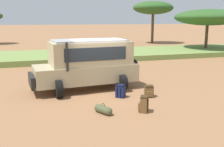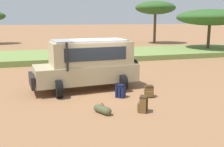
{
  "view_description": "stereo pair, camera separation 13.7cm",
  "coord_description": "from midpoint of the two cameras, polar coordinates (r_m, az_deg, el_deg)",
  "views": [
    {
      "loc": [
        -3.1,
        -11.8,
        3.39
      ],
      "look_at": [
        0.31,
        -0.8,
        1.0
      ],
      "focal_mm": 42.0,
      "sensor_mm": 36.0,
      "label": 1
    },
    {
      "loc": [
        -2.97,
        -11.84,
        3.39
      ],
      "look_at": [
        0.31,
        -0.8,
        1.0
      ],
      "focal_mm": 42.0,
      "sensor_mm": 36.0,
      "label": 2
    }
  ],
  "objects": [
    {
      "name": "acacia_tree_centre_back",
      "position": [
        38.36,
        8.84,
        13.92
      ],
      "size": [
        5.77,
        5.1,
        5.89
      ],
      "color": "brown",
      "rests_on": "ground_plane"
    },
    {
      "name": "grass_bank",
      "position": [
        23.61,
        -9.68,
        3.84
      ],
      "size": [
        120.0,
        7.0,
        0.44
      ],
      "color": "olive",
      "rests_on": "ground_plane"
    },
    {
      "name": "backpack_cluster_center",
      "position": [
        11.77,
        7.71,
        -3.85
      ],
      "size": [
        0.44,
        0.47,
        0.52
      ],
      "color": "brown",
      "rests_on": "ground_plane"
    },
    {
      "name": "backpack_beside_front_wheel",
      "position": [
        9.84,
        6.51,
        -6.67
      ],
      "size": [
        0.44,
        0.44,
        0.62
      ],
      "color": "brown",
      "rests_on": "ground_plane"
    },
    {
      "name": "backpack_near_rear_wheel",
      "position": [
        11.59,
        1.55,
        -3.84
      ],
      "size": [
        0.51,
        0.5,
        0.58
      ],
      "color": "navy",
      "rests_on": "ground_plane"
    },
    {
      "name": "ground_plane",
      "position": [
        12.67,
        -2.71,
        -3.81
      ],
      "size": [
        320.0,
        320.0,
        0.0
      ],
      "primitive_type": "plane",
      "color": "#936642"
    },
    {
      "name": "duffel_bag_low_black_case",
      "position": [
        9.68,
        -2.32,
        -7.86
      ],
      "size": [
        0.54,
        0.77,
        0.4
      ],
      "color": "#4C5133",
      "rests_on": "ground_plane"
    },
    {
      "name": "acacia_tree_right_mid",
      "position": [
        28.89,
        20.01,
        11.41
      ],
      "size": [
        6.61,
        7.02,
        4.4
      ],
      "color": "brown",
      "rests_on": "ground_plane"
    },
    {
      "name": "safari_vehicle",
      "position": [
        12.81,
        -5.62,
        2.25
      ],
      "size": [
        5.43,
        3.01,
        2.44
      ],
      "color": "tan",
      "rests_on": "ground_plane"
    }
  ]
}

